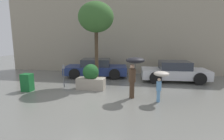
% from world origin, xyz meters
% --- Properties ---
extents(ground_plane, '(40.00, 40.00, 0.00)m').
position_xyz_m(ground_plane, '(0.00, 0.00, 0.00)').
color(ground_plane, slate).
extents(building_facade, '(18.00, 0.30, 6.00)m').
position_xyz_m(building_facade, '(0.00, 6.50, 3.00)').
color(building_facade, '#9E937F').
rests_on(building_facade, ground).
extents(planter_box, '(1.48, 0.85, 1.35)m').
position_xyz_m(planter_box, '(-0.48, 1.50, 0.61)').
color(planter_box, '#9E9384').
rests_on(planter_box, ground).
extents(person_adult, '(0.82, 0.82, 1.86)m').
position_xyz_m(person_adult, '(1.85, 0.38, 1.40)').
color(person_adult, '#473323').
rests_on(person_adult, ground).
extents(person_child, '(0.64, 0.64, 1.32)m').
position_xyz_m(person_child, '(2.98, 0.13, 1.04)').
color(person_child, '#669ED1').
rests_on(person_child, ground).
extents(parked_car_near, '(4.51, 2.48, 1.26)m').
position_xyz_m(parked_car_near, '(-1.05, 4.64, 0.60)').
color(parked_car_near, navy).
rests_on(parked_car_near, ground).
extents(parked_car_far, '(4.16, 2.21, 1.26)m').
position_xyz_m(parked_car_far, '(4.20, 4.26, 0.60)').
color(parked_car_far, silver).
rests_on(parked_car_far, ground).
extents(street_tree, '(2.02, 2.02, 4.73)m').
position_xyz_m(street_tree, '(-0.48, 2.70, 3.82)').
color(street_tree, '#423323').
rests_on(street_tree, ground).
extents(parking_meter, '(0.14, 0.14, 1.27)m').
position_xyz_m(parking_meter, '(-2.03, 1.52, 0.91)').
color(parking_meter, '#595B60').
rests_on(parking_meter, ground).
extents(newspaper_box, '(0.50, 0.44, 0.90)m').
position_xyz_m(newspaper_box, '(-3.58, 0.55, 0.45)').
color(newspaper_box, '#19662D').
rests_on(newspaper_box, ground).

